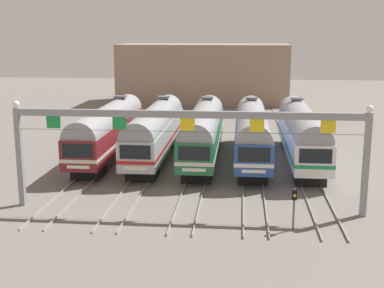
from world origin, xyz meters
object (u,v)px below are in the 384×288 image
object	(u,v)px
commuter_train_green	(203,130)
yard_signal_mast	(294,201)
commuter_train_blue	(252,131)
commuter_train_white	(302,132)
commuter_train_stainless	(155,129)
catenary_gantry	(187,130)
commuter_train_maroon	(108,129)

from	to	relation	value
commuter_train_green	yard_signal_mast	world-z (taller)	commuter_train_green
commuter_train_blue	commuter_train_white	xyz separation A→B (m)	(4.30, 0.00, 0.00)
commuter_train_stainless	commuter_train_green	bearing A→B (deg)	0.00
commuter_train_white	commuter_train_blue	bearing A→B (deg)	180.00
commuter_train_stainless	yard_signal_mast	size ratio (longest dim) A/B	7.24
commuter_train_green	commuter_train_white	world-z (taller)	same
commuter_train_green	catenary_gantry	xyz separation A→B (m)	(0.00, -13.50, 2.58)
commuter_train_stainless	commuter_train_maroon	bearing A→B (deg)	180.00
commuter_train_stainless	commuter_train_blue	xyz separation A→B (m)	(8.59, 0.00, 0.00)
commuter_train_maroon	yard_signal_mast	size ratio (longest dim) A/B	7.24
commuter_train_maroon	catenary_gantry	bearing A→B (deg)	-57.53
commuter_train_green	commuter_train_white	bearing A→B (deg)	0.00
commuter_train_maroon	yard_signal_mast	distance (m)	22.23
commuter_train_blue	catenary_gantry	world-z (taller)	catenary_gantry
commuter_train_green	commuter_train_blue	bearing A→B (deg)	0.00
commuter_train_blue	commuter_train_white	world-z (taller)	same
commuter_train_maroon	commuter_train_green	size ratio (longest dim) A/B	1.00
commuter_train_maroon	catenary_gantry	xyz separation A→B (m)	(8.59, -13.50, 2.58)
commuter_train_maroon	commuter_train_white	size ratio (longest dim) A/B	1.00
commuter_train_maroon	yard_signal_mast	xyz separation A→B (m)	(15.03, -16.35, -0.94)
commuter_train_white	catenary_gantry	bearing A→B (deg)	-122.47
commuter_train_stainless	yard_signal_mast	xyz separation A→B (m)	(10.74, -16.35, -0.94)
commuter_train_white	yard_signal_mast	world-z (taller)	commuter_train_white
commuter_train_stainless	commuter_train_blue	distance (m)	8.59
commuter_train_maroon	commuter_train_stainless	bearing A→B (deg)	0.00
commuter_train_white	catenary_gantry	world-z (taller)	catenary_gantry
commuter_train_maroon	catenary_gantry	distance (m)	16.21
catenary_gantry	commuter_train_stainless	bearing A→B (deg)	107.65
commuter_train_stainless	commuter_train_blue	size ratio (longest dim) A/B	1.00
commuter_train_maroon	yard_signal_mast	world-z (taller)	commuter_train_maroon
catenary_gantry	yard_signal_mast	distance (m)	7.88
commuter_train_stainless	commuter_train_green	size ratio (longest dim) A/B	1.00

